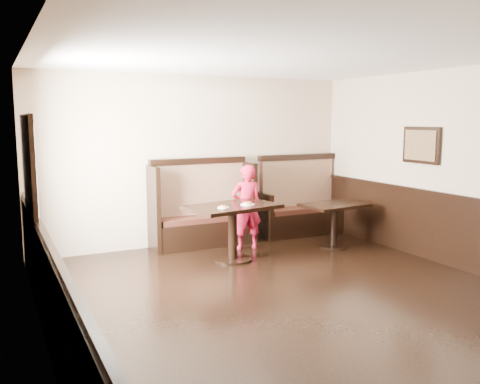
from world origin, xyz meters
TOP-DOWN VIEW (x-y plane):
  - ground at (0.00, 0.00)m, footprint 7.00×7.00m
  - room_shell at (-0.30, 0.28)m, footprint 7.00×7.00m
  - booth_main at (0.00, 3.30)m, footprint 1.75×0.72m
  - booth_neighbor at (1.95, 3.29)m, footprint 1.65×0.72m
  - table_main at (0.05, 2.21)m, footprint 1.44×1.04m
  - table_neighbor at (1.90, 2.21)m, footprint 1.09×0.76m
  - child at (0.55, 2.74)m, footprint 0.54×0.40m
  - pizza_plate_left at (-0.17, 2.06)m, footprint 0.17×0.17m
  - pizza_plate_right at (0.26, 2.13)m, footprint 0.21×0.21m

SIDE VIEW (x-z plane):
  - ground at x=0.00m, z-range 0.00..0.00m
  - booth_neighbor at x=1.95m, z-range -0.24..1.21m
  - booth_main at x=0.00m, z-range -0.20..1.25m
  - table_neighbor at x=1.90m, z-range 0.18..0.90m
  - table_main at x=0.05m, z-range 0.22..1.06m
  - room_shell at x=-0.30m, z-range -2.83..4.17m
  - child at x=0.55m, z-range 0.00..1.37m
  - pizza_plate_left at x=-0.17m, z-range 0.83..0.86m
  - pizza_plate_right at x=0.26m, z-range 0.83..0.87m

